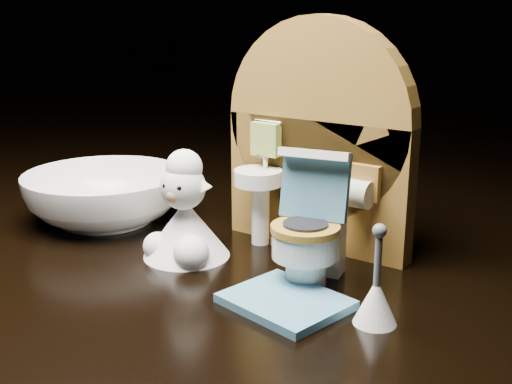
% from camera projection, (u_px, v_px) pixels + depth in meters
% --- Properties ---
extents(backdrop_panel, '(0.13, 0.05, 0.15)m').
position_uv_depth(backdrop_panel, '(316.00, 150.00, 0.41)').
color(backdrop_panel, brown).
rests_on(backdrop_panel, ground).
extents(toy_toilet, '(0.04, 0.05, 0.08)m').
position_uv_depth(toy_toilet, '(311.00, 233.00, 0.37)').
color(toy_toilet, white).
rests_on(toy_toilet, ground).
extents(bath_mat, '(0.07, 0.06, 0.00)m').
position_uv_depth(bath_mat, '(286.00, 301.00, 0.34)').
color(bath_mat, teal).
rests_on(bath_mat, ground).
extents(toilet_brush, '(0.02, 0.02, 0.05)m').
position_uv_depth(toilet_brush, '(376.00, 298.00, 0.32)').
color(toilet_brush, white).
rests_on(toilet_brush, ground).
extents(plush_lamb, '(0.06, 0.06, 0.07)m').
position_uv_depth(plush_lamb, '(185.00, 220.00, 0.41)').
color(plush_lamb, white).
rests_on(plush_lamb, ground).
extents(ceramic_bowl, '(0.13, 0.13, 0.04)m').
position_uv_depth(ceramic_bowl, '(105.00, 197.00, 0.48)').
color(ceramic_bowl, white).
rests_on(ceramic_bowl, ground).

